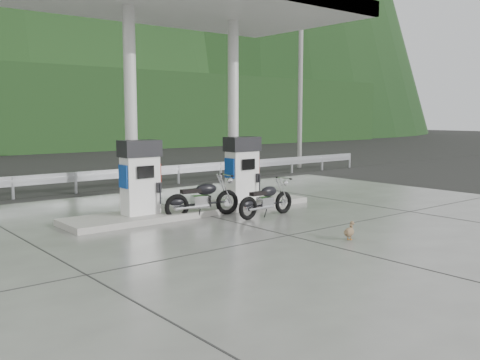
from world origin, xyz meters
TOP-DOWN VIEW (x-y plane):
  - ground at (0.00, 0.00)m, footprint 160.00×160.00m
  - forecourt_apron at (0.00, 0.00)m, footprint 18.00×14.00m
  - pump_island at (0.00, 2.50)m, footprint 7.00×1.40m
  - gas_pump_left at (-1.60, 2.50)m, footprint 0.95×0.55m
  - gas_pump_right at (1.60, 2.50)m, footprint 0.95×0.55m
  - canopy_column_left at (-1.60, 2.90)m, footprint 0.30×0.30m
  - canopy_column_right at (1.60, 2.90)m, footprint 0.30×0.30m
  - canopy_roof at (0.00, 2.50)m, footprint 8.50×5.00m
  - guardrail at (0.00, 8.00)m, footprint 26.00×0.16m
  - road at (0.00, 11.50)m, footprint 60.00×7.00m
  - utility_pole_b at (2.00, 9.50)m, footprint 0.22×0.22m
  - utility_pole_c at (11.00, 9.50)m, footprint 0.22×0.22m
  - motorcycle_left at (-0.19, 1.89)m, footprint 1.99×0.88m
  - motorcycle_right at (1.09, 0.92)m, footprint 1.77×0.66m
  - duck at (0.68, -2.08)m, footprint 0.45×0.27m

SIDE VIEW (x-z plane):
  - ground at x=0.00m, z-range 0.00..0.00m
  - road at x=0.00m, z-range 0.00..0.01m
  - forecourt_apron at x=0.00m, z-range 0.00..0.02m
  - pump_island at x=0.00m, z-range 0.02..0.17m
  - duck at x=0.68m, z-range 0.02..0.33m
  - motorcycle_right at x=1.09m, z-range 0.02..0.84m
  - motorcycle_left at x=-0.19m, z-range 0.02..0.93m
  - guardrail at x=0.00m, z-range 0.00..1.42m
  - gas_pump_left at x=-1.60m, z-range 0.17..1.97m
  - gas_pump_right at x=1.60m, z-range 0.17..1.97m
  - canopy_column_left at x=-1.60m, z-range 0.17..5.17m
  - canopy_column_right at x=1.60m, z-range 0.17..5.17m
  - utility_pole_b at x=2.00m, z-range 0.00..8.00m
  - utility_pole_c at x=11.00m, z-range 0.00..8.00m
  - canopy_roof at x=0.00m, z-range 5.17..5.57m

